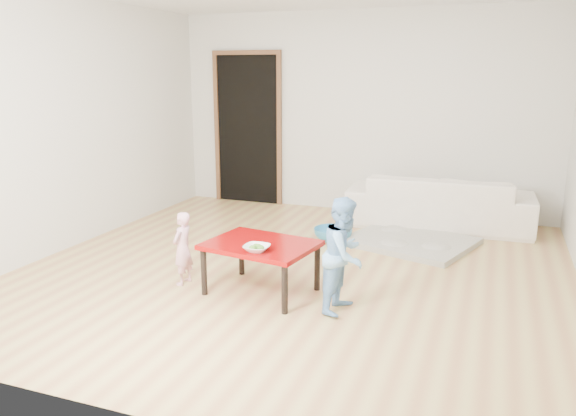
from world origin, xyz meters
The scene contains 13 objects.
floor centered at (0.00, 0.00, 0.00)m, with size 5.00×5.00×0.01m, color #B5814D.
back_wall centered at (0.00, 2.50, 1.30)m, with size 5.00×0.02×2.60m, color silver.
left_wall centered at (-2.50, 0.00, 1.30)m, with size 0.02×5.00×2.60m, color silver.
doorway centered at (-1.60, 2.48, 1.02)m, with size 1.02×0.08×2.11m, color brown, non-canonical shape.
sofa centered at (1.10, 2.05, 0.31)m, with size 2.15×0.84×0.63m, color beige.
cushion centered at (0.80, 1.89, 0.48)m, with size 0.47×0.42×0.13m, color orange.
red_table centered at (-0.08, -0.62, 0.22)m, with size 0.88×0.66×0.44m, color #840707, non-canonical shape.
bowl centered at (-0.03, -0.84, 0.47)m, with size 0.21×0.21×0.05m, color white.
broccoli centered at (-0.03, -0.84, 0.47)m, with size 0.12×0.12×0.06m, color #2D5919, non-canonical shape.
child_pink centered at (-0.81, -0.68, 0.33)m, with size 0.24×0.16×0.65m, color #CF5E76.
child_blue centered at (0.66, -0.73, 0.46)m, with size 0.44×0.35×0.91m, color #669FED.
basin centered at (0.07, 1.05, 0.07)m, with size 0.43×0.43×0.13m, color teal.
blanket centered at (0.90, 1.20, 0.03)m, with size 1.24×1.03×0.06m, color #B1AF9C, non-canonical shape.
Camera 1 is at (1.70, -4.75, 1.84)m, focal length 35.00 mm.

